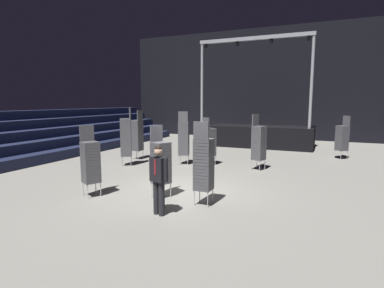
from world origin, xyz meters
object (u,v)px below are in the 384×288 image
(chair_stack_rear_left, at_px, (161,162))
(chair_stack_rear_centre, at_px, (342,137))
(chair_stack_mid_left, at_px, (204,163))
(man_with_tie, at_px, (159,176))
(chair_stack_mid_right, at_px, (90,161))
(chair_stack_aisle_left, at_px, (137,135))
(chair_stack_front_left, at_px, (126,137))
(stage_riser, at_px, (256,134))
(chair_stack_front_right, at_px, (259,142))
(chair_stack_rear_right, at_px, (209,141))
(chair_stack_mid_centre, at_px, (184,138))

(chair_stack_rear_left, bearing_deg, chair_stack_rear_centre, 174.29)
(chair_stack_mid_left, xyz_separation_m, chair_stack_rear_left, (-1.36, 0.13, -0.08))
(man_with_tie, relative_size, chair_stack_mid_right, 0.82)
(chair_stack_mid_left, bearing_deg, chair_stack_aisle_left, 137.61)
(chair_stack_front_left, distance_m, chair_stack_mid_left, 5.94)
(chair_stack_rear_centre, bearing_deg, chair_stack_front_left, 80.82)
(stage_riser, relative_size, chair_stack_front_right, 3.05)
(chair_stack_mid_left, xyz_separation_m, chair_stack_mid_right, (-3.25, -0.61, -0.08))
(chair_stack_rear_right, xyz_separation_m, chair_stack_aisle_left, (-3.62, -0.06, 0.13))
(chair_stack_aisle_left, bearing_deg, chair_stack_mid_left, -130.24)
(man_with_tie, relative_size, chair_stack_rear_right, 0.82)
(stage_riser, relative_size, chair_stack_aisle_left, 2.94)
(chair_stack_aisle_left, bearing_deg, chair_stack_front_right, -88.05)
(chair_stack_front_left, height_order, chair_stack_mid_right, chair_stack_front_left)
(man_with_tie, height_order, chair_stack_mid_centre, chair_stack_mid_centre)
(man_with_tie, bearing_deg, chair_stack_front_left, -31.32)
(chair_stack_rear_right, bearing_deg, chair_stack_mid_right, -76.55)
(chair_stack_mid_left, bearing_deg, chair_stack_mid_centre, 120.80)
(chair_stack_rear_left, height_order, chair_stack_rear_centre, same)
(chair_stack_aisle_left, bearing_deg, man_with_tie, -140.31)
(chair_stack_front_left, bearing_deg, chair_stack_rear_right, -97.02)
(chair_stack_mid_centre, bearing_deg, chair_stack_rear_left, -89.79)
(chair_stack_mid_right, bearing_deg, chair_stack_front_left, -129.76)
(chair_stack_mid_right, xyz_separation_m, chair_stack_rear_right, (1.57, 5.51, 0.00))
(chair_stack_mid_centre, bearing_deg, chair_stack_rear_right, -2.40)
(chair_stack_rear_left, bearing_deg, chair_stack_front_right, -177.02)
(chair_stack_front_right, xyz_separation_m, chair_stack_rear_right, (-2.14, 0.08, -0.08))
(stage_riser, relative_size, man_with_tie, 4.01)
(stage_riser, height_order, chair_stack_rear_left, stage_riser)
(chair_stack_mid_left, bearing_deg, chair_stack_rear_right, 108.97)
(chair_stack_front_left, bearing_deg, chair_stack_aisle_left, -16.43)
(man_with_tie, height_order, chair_stack_rear_left, chair_stack_rear_left)
(chair_stack_front_right, distance_m, chair_stack_mid_centre, 3.22)
(stage_riser, height_order, chair_stack_front_left, stage_riser)
(chair_stack_front_left, bearing_deg, chair_stack_rear_left, -165.10)
(chair_stack_mid_right, distance_m, chair_stack_rear_left, 2.03)
(chair_stack_mid_centre, relative_size, chair_stack_rear_centre, 1.12)
(man_with_tie, xyz_separation_m, chair_stack_front_left, (-4.18, 4.52, 0.28))
(chair_stack_rear_left, bearing_deg, chair_stack_front_left, -108.56)
(chair_stack_mid_right, bearing_deg, chair_stack_mid_left, 128.58)
(chair_stack_front_right, height_order, chair_stack_rear_left, chair_stack_front_right)
(chair_stack_mid_left, xyz_separation_m, chair_stack_aisle_left, (-5.30, 4.84, 0.04))
(chair_stack_rear_centre, height_order, chair_stack_aisle_left, chair_stack_aisle_left)
(man_with_tie, xyz_separation_m, chair_stack_mid_left, (0.71, 1.14, 0.16))
(chair_stack_mid_right, xyz_separation_m, chair_stack_aisle_left, (-2.05, 5.45, 0.13))
(chair_stack_front_right, bearing_deg, chair_stack_front_left, -53.38)
(chair_stack_front_right, bearing_deg, chair_stack_mid_left, 16.15)
(stage_riser, distance_m, chair_stack_rear_right, 6.70)
(stage_riser, bearing_deg, chair_stack_mid_centre, -103.50)
(chair_stack_front_left, xyz_separation_m, chair_stack_rear_right, (3.20, 1.52, -0.21))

